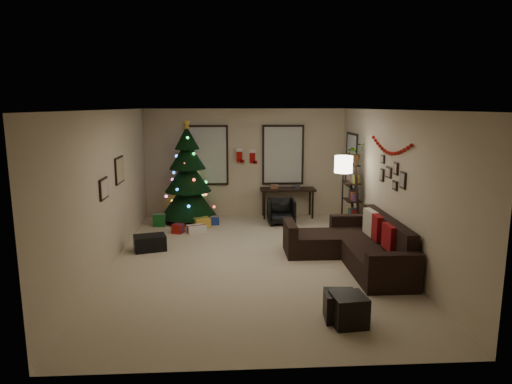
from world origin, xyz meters
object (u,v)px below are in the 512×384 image
desk (288,192)px  desk_chair (281,211)px  sofa (356,247)px  bookshelf (353,195)px  christmas_tree (188,179)px

desk → desk_chair: bearing=-110.2°
sofa → desk: (-0.80, 3.43, 0.37)m
desk_chair → sofa: bearing=-69.3°
desk → bookshelf: size_ratio=0.78×
christmas_tree → sofa: bearing=-44.3°
desk → desk_chair: (-0.24, -0.65, -0.35)m
christmas_tree → bookshelf: size_ratio=1.43×
sofa → desk_chair: size_ratio=4.36×
christmas_tree → desk_chair: size_ratio=4.15×
sofa → bookshelf: (0.45, 1.93, 0.57)m
sofa → desk_chair: 2.97m
desk_chair → bookshelf: bearing=-29.6°
bookshelf → sofa: bearing=-103.0°
christmas_tree → sofa: size_ratio=0.95×
sofa → desk: sofa is taller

